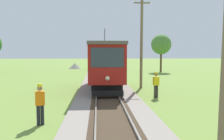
{
  "coord_description": "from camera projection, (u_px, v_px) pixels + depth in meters",
  "views": [
    {
      "loc": [
        -0.63,
        2.66,
        3.04
      ],
      "look_at": [
        0.58,
        21.52,
        1.63
      ],
      "focal_mm": 36.21,
      "sensor_mm": 36.0,
      "label": 1
    }
  ],
  "objects": [
    {
      "name": "freight_car",
      "position": [
        101.0,
        61.0,
        42.08
      ],
      "size": [
        2.4,
        5.2,
        2.31
      ],
      "color": "#93471E",
      "rests_on": "rail_right"
    },
    {
      "name": "second_worker",
      "position": [
        156.0,
        83.0,
        15.37
      ],
      "size": [
        0.42,
        0.31,
        1.78
      ],
      "rotation": [
        0.0,
        0.0,
        -1.36
      ],
      "color": "#38332D",
      "rests_on": "ground"
    },
    {
      "name": "gravel_pile",
      "position": [
        75.0,
        66.0,
        43.97
      ],
      "size": [
        2.55,
        2.55,
        1.12
      ],
      "primitive_type": "cone",
      "color": "gray",
      "rests_on": "ground"
    },
    {
      "name": "red_tram",
      "position": [
        105.0,
        64.0,
        18.28
      ],
      "size": [
        2.6,
        8.54,
        4.79
      ],
      "color": "maroon",
      "rests_on": "rail_right"
    },
    {
      "name": "utility_pole_mid",
      "position": [
        142.0,
        39.0,
        19.53
      ],
      "size": [
        1.4,
        0.37,
        8.35
      ],
      "color": "#7A664C",
      "rests_on": "ground"
    },
    {
      "name": "track_worker",
      "position": [
        40.0,
        102.0,
        9.49
      ],
      "size": [
        0.43,
        0.34,
        1.78
      ],
      "rotation": [
        0.0,
        0.0,
        1.88
      ],
      "color": "black",
      "rests_on": "ground"
    },
    {
      "name": "tree_left_far",
      "position": [
        161.0,
        45.0,
        36.6
      ],
      "size": [
        3.24,
        3.24,
        6.08
      ],
      "color": "#4C3823",
      "rests_on": "ground"
    }
  ]
}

